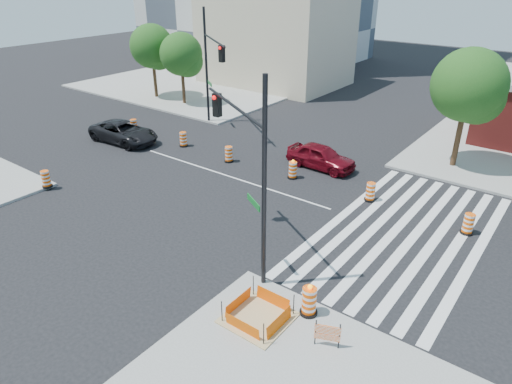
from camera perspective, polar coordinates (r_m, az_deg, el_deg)
ground at (r=27.61m, az=-3.49°, el=2.01°), size 120.00×120.00×0.00m
sidewalk_nw at (r=51.84m, az=-5.91°, el=13.62°), size 22.00×22.00×0.15m
crosswalk_east at (r=22.83m, az=18.07°, el=-4.91°), size 6.75×13.50×0.01m
lane_centerline at (r=27.61m, az=-3.49°, el=2.02°), size 14.00×0.12×0.01m
excavation_pit at (r=16.74m, az=0.26°, el=-15.31°), size 2.20×2.20×0.90m
beige_midrise at (r=50.35m, az=2.42°, el=19.05°), size 14.00×10.00×10.00m
red_coupe at (r=28.73m, az=8.12°, el=4.41°), size 4.47×1.91×1.50m
dark_suv at (r=34.22m, az=-16.22°, el=7.20°), size 5.46×2.76×1.48m
signal_pole_se at (r=17.38m, az=-1.19°, el=4.91°), size 5.40×3.25×8.16m
signal_pole_nw at (r=34.76m, az=-5.68°, el=16.12°), size 5.36×3.94×8.61m
pit_drum at (r=16.74m, az=6.65°, el=-13.46°), size 0.65×0.65×1.27m
sw_corner_drum at (r=28.26m, az=-24.77°, el=1.43°), size 0.57×0.57×0.97m
barricade at (r=15.61m, az=8.92°, el=-17.03°), size 0.81×0.37×1.01m
tree_north_a at (r=45.03m, az=-12.79°, el=17.05°), size 4.01×4.01×6.81m
tree_north_b at (r=42.27m, az=-9.25°, el=16.36°), size 3.74×3.74×6.36m
tree_north_c at (r=30.01m, az=25.09°, el=11.54°), size 4.31×4.31×7.33m
median_drum_0 at (r=36.14m, az=-15.02°, el=7.92°), size 0.60×0.60×1.02m
median_drum_1 at (r=32.53m, az=-9.07°, el=6.47°), size 0.60×0.60×1.02m
median_drum_2 at (r=29.53m, az=-3.42°, el=4.68°), size 0.60×0.60×1.02m
median_drum_3 at (r=27.19m, az=4.61°, el=2.70°), size 0.60×0.60×1.18m
median_drum_4 at (r=25.22m, az=14.10°, el=-0.05°), size 0.60×0.60×1.02m
median_drum_5 at (r=23.67m, az=24.99°, el=-3.71°), size 0.60×0.60×1.02m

